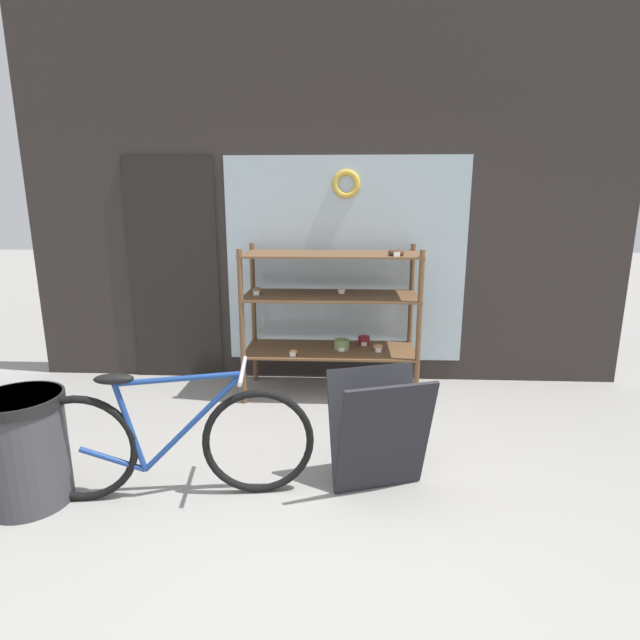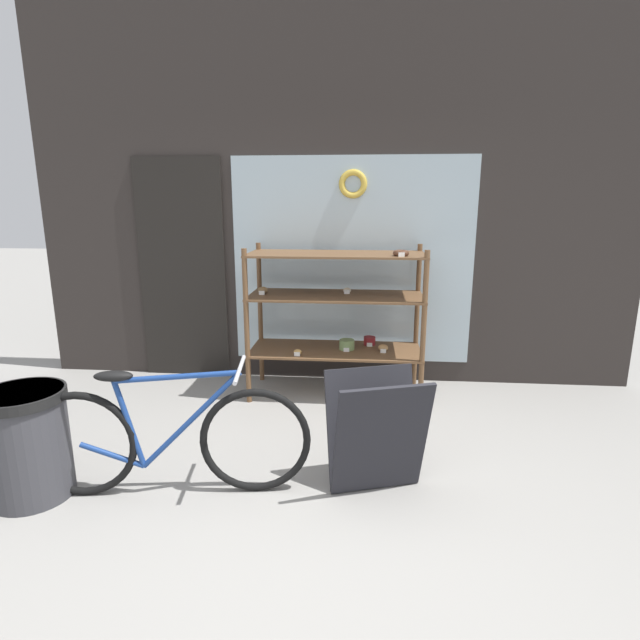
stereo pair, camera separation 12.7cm
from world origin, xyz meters
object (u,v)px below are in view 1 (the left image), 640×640
object	(u,v)px
display_case	(332,306)
sandwich_board	(379,432)
trash_bin	(24,445)
bicycle	(169,442)

from	to	relation	value
display_case	sandwich_board	bearing A→B (deg)	-78.01
display_case	trash_bin	bearing A→B (deg)	-133.66
display_case	trash_bin	xyz separation A→B (m)	(-1.70, -1.78, -0.45)
display_case	bicycle	distance (m)	1.96
trash_bin	bicycle	bearing A→B (deg)	6.71
bicycle	sandwich_board	world-z (taller)	bicycle
bicycle	sandwich_board	size ratio (longest dim) A/B	2.32
trash_bin	sandwich_board	bearing A→B (deg)	7.05
bicycle	trash_bin	xyz separation A→B (m)	(-0.80, -0.09, 0.00)
display_case	trash_bin	world-z (taller)	display_case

